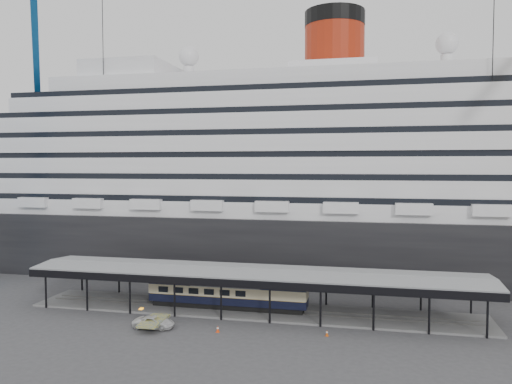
% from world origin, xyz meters
% --- Properties ---
extents(ground, '(200.00, 200.00, 0.00)m').
position_xyz_m(ground, '(0.00, 0.00, 0.00)').
color(ground, '#3B3B3E').
rests_on(ground, ground).
extents(cruise_ship, '(130.00, 30.00, 43.90)m').
position_xyz_m(cruise_ship, '(0.05, 32.00, 18.35)').
color(cruise_ship, black).
rests_on(cruise_ship, ground).
extents(platform_canopy, '(56.00, 9.18, 5.30)m').
position_xyz_m(platform_canopy, '(0.00, 5.00, 2.36)').
color(platform_canopy, slate).
rests_on(platform_canopy, ground).
extents(port_truck, '(4.68, 2.33, 1.27)m').
position_xyz_m(port_truck, '(-9.36, -3.53, 0.64)').
color(port_truck, silver).
rests_on(port_truck, ground).
extents(pullman_carriage, '(20.07, 2.82, 19.69)m').
position_xyz_m(pullman_carriage, '(-3.27, 5.00, 2.41)').
color(pullman_carriage, black).
rests_on(pullman_carriage, ground).
extents(traffic_cone_left, '(0.53, 0.53, 0.81)m').
position_xyz_m(traffic_cone_left, '(-7.72, -3.51, 0.40)').
color(traffic_cone_left, '#D93F0C').
rests_on(traffic_cone_left, ground).
extents(traffic_cone_mid, '(0.41, 0.41, 0.73)m').
position_xyz_m(traffic_cone_mid, '(-2.02, -3.36, 0.36)').
color(traffic_cone_mid, '#EE410D').
rests_on(traffic_cone_mid, ground).
extents(traffic_cone_right, '(0.44, 0.44, 0.67)m').
position_xyz_m(traffic_cone_right, '(9.62, -2.05, 0.33)').
color(traffic_cone_right, '#D0500B').
rests_on(traffic_cone_right, ground).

